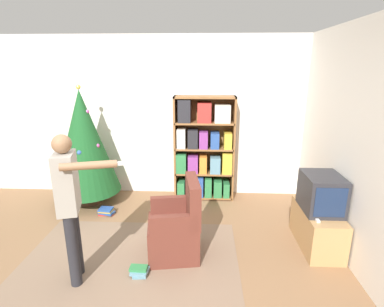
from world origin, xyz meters
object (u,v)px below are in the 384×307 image
object	(u,v)px
christmas_tree	(84,142)
standing_person	(70,199)
bookshelf	(204,150)
television	(322,193)
armchair	(177,229)

from	to	relation	value
christmas_tree	standing_person	distance (m)	1.86
standing_person	bookshelf	bearing A→B (deg)	133.49
television	armchair	world-z (taller)	armchair
television	standing_person	bearing A→B (deg)	-164.79
television	standing_person	size ratio (longest dim) A/B	0.35
bookshelf	armchair	xyz separation A→B (m)	(-0.29, -1.61, -0.49)
television	christmas_tree	size ratio (longest dim) A/B	0.28
armchair	standing_person	world-z (taller)	standing_person
armchair	standing_person	xyz separation A→B (m)	(-0.97, -0.47, 0.58)
television	christmas_tree	world-z (taller)	christmas_tree
christmas_tree	television	bearing A→B (deg)	-18.15
television	standing_person	distance (m)	2.76
television	christmas_tree	distance (m)	3.40
christmas_tree	standing_person	world-z (taller)	christmas_tree
bookshelf	standing_person	world-z (taller)	bookshelf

